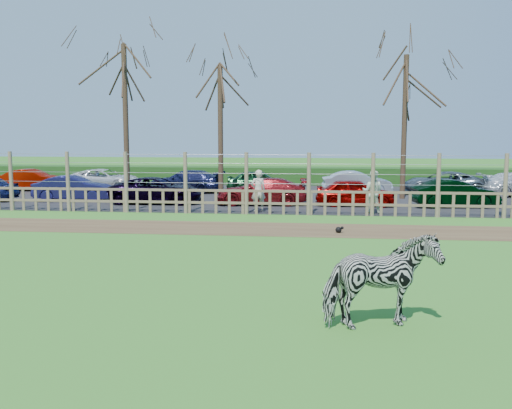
# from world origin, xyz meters

# --- Properties ---
(ground) EXTENTS (120.00, 120.00, 0.00)m
(ground) POSITION_xyz_m (0.00, 0.00, 0.00)
(ground) COLOR #5FA440
(ground) RESTS_ON ground
(dirt_strip) EXTENTS (34.00, 2.80, 0.01)m
(dirt_strip) POSITION_xyz_m (0.00, 4.50, 0.01)
(dirt_strip) COLOR brown
(dirt_strip) RESTS_ON ground
(asphalt) EXTENTS (44.00, 13.00, 0.04)m
(asphalt) POSITION_xyz_m (0.00, 14.50, 0.02)
(asphalt) COLOR #232326
(asphalt) RESTS_ON ground
(hedge) EXTENTS (46.00, 2.00, 1.10)m
(hedge) POSITION_xyz_m (0.00, 21.50, 0.55)
(hedge) COLOR #1E4716
(hedge) RESTS_ON ground
(fence) EXTENTS (30.16, 0.16, 2.50)m
(fence) POSITION_xyz_m (0.00, 8.00, 0.80)
(fence) COLOR brown
(fence) RESTS_ON ground
(tree_left) EXTENTS (4.80, 4.80, 7.88)m
(tree_left) POSITION_xyz_m (-6.50, 12.50, 5.62)
(tree_left) COLOR #3D2B1E
(tree_left) RESTS_ON ground
(tree_mid) EXTENTS (4.80, 4.80, 6.83)m
(tree_mid) POSITION_xyz_m (-2.00, 13.50, 4.87)
(tree_mid) COLOR #3D2B1E
(tree_mid) RESTS_ON ground
(tree_right) EXTENTS (4.80, 4.80, 7.35)m
(tree_right) POSITION_xyz_m (7.00, 14.00, 5.24)
(tree_right) COLOR #3D2B1E
(tree_right) RESTS_ON ground
(zebra) EXTENTS (2.11, 1.52, 1.62)m
(zebra) POSITION_xyz_m (3.96, -5.17, 0.81)
(zebra) COLOR gray
(zebra) RESTS_ON ground
(visitor_a) EXTENTS (0.73, 0.60, 1.72)m
(visitor_a) POSITION_xyz_m (0.41, 8.58, 0.90)
(visitor_a) COLOR beige
(visitor_a) RESTS_ON asphalt
(visitor_b) EXTENTS (0.97, 0.84, 1.72)m
(visitor_b) POSITION_xyz_m (5.06, 8.69, 0.90)
(visitor_b) COLOR silver
(visitor_b) RESTS_ON asphalt
(crow) EXTENTS (0.27, 0.20, 0.22)m
(crow) POSITION_xyz_m (3.58, 4.02, 0.11)
(crow) COLOR black
(crow) RESTS_ON ground
(car_1) EXTENTS (3.78, 1.76, 1.20)m
(car_1) POSITION_xyz_m (-8.75, 11.29, 0.64)
(car_1) COLOR #1B194E
(car_1) RESTS_ON asphalt
(car_2) EXTENTS (4.39, 2.15, 1.20)m
(car_2) POSITION_xyz_m (-4.53, 10.85, 0.64)
(car_2) COLOR black
(car_2) RESTS_ON asphalt
(car_3) EXTENTS (4.27, 2.04, 1.20)m
(car_3) POSITION_xyz_m (0.32, 10.87, 0.64)
(car_3) COLOR maroon
(car_3) RESTS_ON asphalt
(car_4) EXTENTS (3.53, 1.43, 1.20)m
(car_4) POSITION_xyz_m (4.52, 10.92, 0.64)
(car_4) COLOR #8E0402
(car_4) RESTS_ON asphalt
(car_5) EXTENTS (3.78, 1.74, 1.20)m
(car_5) POSITION_xyz_m (8.82, 10.94, 0.64)
(car_5) COLOR black
(car_5) RESTS_ON asphalt
(car_7) EXTENTS (3.74, 1.59, 1.20)m
(car_7) POSITION_xyz_m (-13.11, 15.66, 0.64)
(car_7) COLOR #981101
(car_7) RESTS_ON asphalt
(car_8) EXTENTS (4.40, 2.18, 1.20)m
(car_8) POSITION_xyz_m (-9.16, 16.28, 0.64)
(car_8) COLOR white
(car_8) RESTS_ON asphalt
(car_9) EXTENTS (4.32, 2.20, 1.20)m
(car_9) POSITION_xyz_m (-4.36, 15.81, 0.64)
(car_9) COLOR #171A42
(car_9) RESTS_ON asphalt
(car_10) EXTENTS (3.62, 1.69, 1.20)m
(car_10) POSITION_xyz_m (-0.36, 16.28, 0.64)
(car_10) COLOR #1A5127
(car_10) RESTS_ON asphalt
(car_11) EXTENTS (3.72, 1.52, 1.20)m
(car_11) POSITION_xyz_m (4.89, 15.96, 0.64)
(car_11) COLOR #ADB7C9
(car_11) RESTS_ON asphalt
(car_12) EXTENTS (4.38, 2.12, 1.20)m
(car_12) POSITION_xyz_m (9.40, 16.25, 0.64)
(car_12) COLOR #525F6B
(car_12) RESTS_ON asphalt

